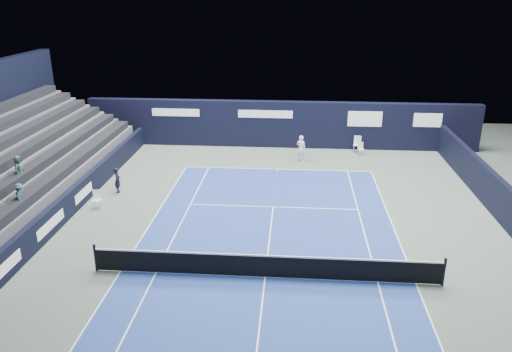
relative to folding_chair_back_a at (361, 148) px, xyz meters
The scene contains 13 objects.
ground 14.13m from the folding_chair_back_a, 111.75° to the right, with size 48.00×48.00×0.00m, color #4C5B50.
court_surface 16.00m from the folding_chair_back_a, 109.09° to the right, with size 10.97×23.77×0.01m, color navy.
enclosure_wall_right 10.54m from the folding_chair_back_a, 59.98° to the right, with size 0.30×22.00×1.80m, color black.
folding_chair_back_a is the anchor object (origin of this frame).
folding_chair_back_b 0.64m from the folding_chair_back_a, 105.48° to the left, with size 0.54×0.52×1.06m.
line_judge_chair 16.71m from the folding_chair_back_a, 145.71° to the right, with size 0.44×0.43×0.88m.
line_judge 15.35m from the folding_chair_back_a, 151.07° to the right, with size 0.49×0.32×1.35m, color black.
court_markings 16.00m from the folding_chair_back_a, 109.09° to the right, with size 11.03×23.83×0.00m.
tennis_net 16.00m from the folding_chair_back_a, 109.09° to the right, with size 12.90×0.10×1.10m.
back_sponsor_wall 5.51m from the folding_chair_back_a, 165.19° to the left, with size 26.00×0.63×3.10m.
side_barrier_left 17.34m from the folding_chair_back_a, 148.18° to the right, with size 0.33×22.00×1.20m.
spectator_stand 20.27m from the folding_chair_back_a, 156.28° to the right, with size 6.00×18.00×6.40m.
tennis_player 4.16m from the folding_chair_back_a, 158.37° to the right, with size 0.70×0.91×1.63m.
Camera 1 is at (0.92, -15.94, 10.00)m, focal length 35.00 mm.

